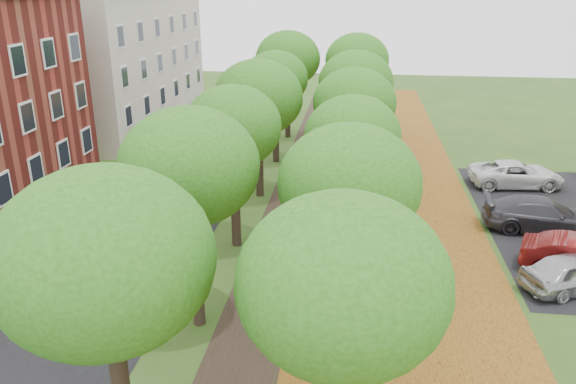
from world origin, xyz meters
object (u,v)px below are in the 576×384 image
(car_grey, at_px, (543,215))
(car_white, at_px, (516,174))
(bench, at_px, (278,296))
(car_silver, at_px, (576,272))

(car_grey, relative_size, car_white, 1.04)
(car_grey, bearing_deg, car_white, 0.84)
(car_white, bearing_deg, bench, 135.57)
(bench, bearing_deg, car_grey, -54.33)
(car_grey, height_order, car_white, car_grey)
(bench, height_order, car_silver, car_silver)
(bench, height_order, car_grey, car_grey)
(car_silver, bearing_deg, car_white, -26.75)
(bench, bearing_deg, car_white, -39.13)
(bench, distance_m, car_silver, 11.03)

